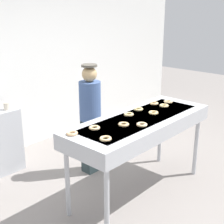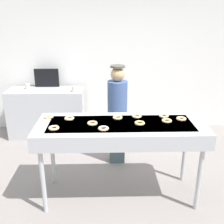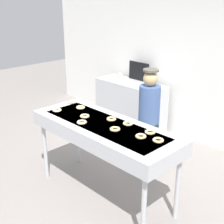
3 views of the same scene
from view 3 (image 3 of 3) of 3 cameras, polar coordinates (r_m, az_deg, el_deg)
ground_plane at (r=4.40m, az=-1.32°, el=-14.77°), size 16.00×16.00×0.00m
back_wall at (r=5.59m, az=17.05°, el=9.17°), size 8.00×0.12×3.04m
fryer_conveyor at (r=3.93m, az=-1.44°, el=-3.53°), size 2.06×0.77×1.04m
plain_donut_0 at (r=3.71m, az=0.54°, el=-3.12°), size 0.17×0.17×0.03m
plain_donut_1 at (r=4.43m, az=-5.74°, el=0.83°), size 0.18×0.18×0.03m
plain_donut_2 at (r=4.01m, az=-0.12°, el=-1.27°), size 0.14×0.14×0.03m
plain_donut_3 at (r=3.87m, az=2.91°, el=-2.10°), size 0.17×0.17×0.03m
plain_donut_4 at (r=3.66m, az=6.94°, el=-3.63°), size 0.14×0.14×0.03m
plain_donut_5 at (r=3.55m, az=5.26°, el=-4.42°), size 0.17×0.17×0.03m
plain_donut_6 at (r=4.37m, az=-9.97°, el=0.34°), size 0.18×0.18×0.03m
plain_donut_7 at (r=3.48m, az=8.38°, el=-5.09°), size 0.17×0.17×0.03m
plain_donut_8 at (r=4.67m, az=-7.22°, el=1.84°), size 0.13×0.13×0.03m
plain_donut_9 at (r=4.11m, az=-4.99°, el=-0.75°), size 0.18×0.18×0.03m
plain_donut_10 at (r=3.92m, az=-5.51°, el=-1.86°), size 0.16×0.16×0.03m
worker_baker at (r=4.55m, az=6.66°, el=-1.07°), size 0.30×0.30×1.59m
prep_counter at (r=6.27m, az=3.33°, el=1.28°), size 1.45×0.56×0.94m
paper_cup_0 at (r=5.63m, az=6.64°, el=4.50°), size 0.09×0.09×0.11m
paper_cup_1 at (r=6.39m, az=1.55°, el=6.59°), size 0.09×0.09×0.11m
menu_display at (r=6.25m, az=4.89°, el=7.40°), size 0.47×0.04×0.36m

